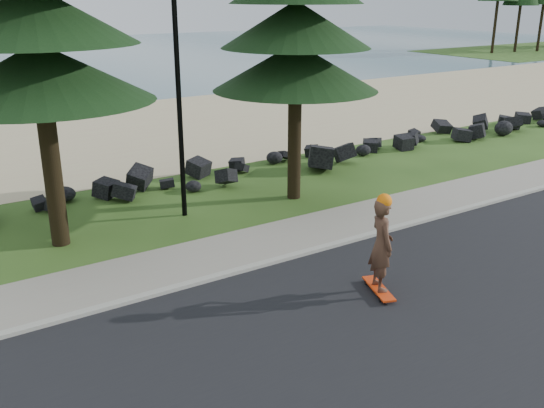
% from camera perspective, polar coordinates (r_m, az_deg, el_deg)
% --- Properties ---
extents(ground, '(160.00, 160.00, 0.00)m').
position_cam_1_polar(ground, '(14.72, -2.87, -4.66)').
color(ground, '#294616').
rests_on(ground, ground).
extents(road, '(160.00, 7.00, 0.02)m').
position_cam_1_polar(road, '(11.48, 8.82, -12.21)').
color(road, black).
rests_on(road, ground).
extents(kerb, '(160.00, 0.20, 0.10)m').
position_cam_1_polar(kerb, '(13.99, -1.00, -5.73)').
color(kerb, '#A8A697').
rests_on(kerb, ground).
extents(sidewalk, '(160.00, 2.00, 0.08)m').
position_cam_1_polar(sidewalk, '(14.86, -3.26, -4.26)').
color(sidewalk, '#9D9583').
rests_on(sidewalk, ground).
extents(beach_sand, '(160.00, 15.00, 0.01)m').
position_cam_1_polar(beach_sand, '(27.66, -18.31, 5.83)').
color(beach_sand, tan).
rests_on(beach_sand, ground).
extents(seawall_boulders, '(60.00, 2.40, 1.10)m').
position_cam_1_polar(seawall_boulders, '(19.46, -11.23, 1.03)').
color(seawall_boulders, black).
rests_on(seawall_boulders, ground).
extents(lamp_post, '(0.25, 0.14, 8.14)m').
position_cam_1_polar(lamp_post, '(16.41, -8.91, 12.64)').
color(lamp_post, black).
rests_on(lamp_post, ground).
extents(skateboarder, '(0.68, 1.20, 2.18)m').
position_cam_1_polar(skateboarder, '(12.57, 10.26, -3.83)').
color(skateboarder, red).
rests_on(skateboarder, ground).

